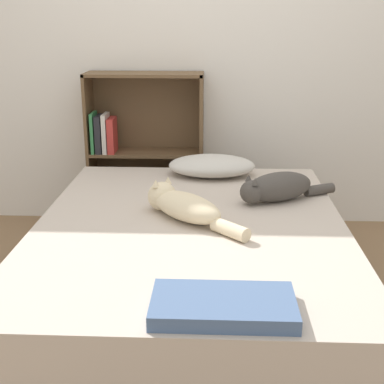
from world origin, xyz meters
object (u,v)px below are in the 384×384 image
(bed, at_px, (191,272))
(pillow, at_px, (212,166))
(cat_dark, at_px, (277,188))
(cat_light, at_px, (183,206))
(bookshelf, at_px, (142,149))

(bed, distance_m, pillow, 0.82)
(pillow, height_order, cat_dark, cat_dark)
(pillow, distance_m, cat_light, 0.71)
(bed, relative_size, bookshelf, 1.82)
(pillow, bearing_deg, cat_dark, -53.13)
(cat_light, bearing_deg, cat_dark, -105.87)
(bed, height_order, cat_dark, cat_dark)
(cat_light, distance_m, bookshelf, 1.21)
(bed, bearing_deg, pillow, 83.33)
(bookshelf, bearing_deg, bed, -72.52)
(pillow, xyz_separation_m, bookshelf, (-0.47, 0.46, -0.01))
(bed, relative_size, cat_light, 3.86)
(bed, height_order, bookshelf, bookshelf)
(bed, relative_size, cat_dark, 3.70)
(cat_light, height_order, bookshelf, bookshelf)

